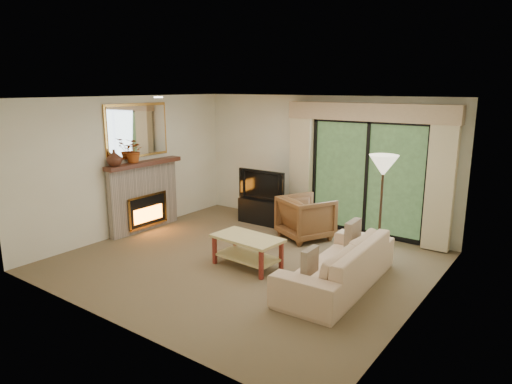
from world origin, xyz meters
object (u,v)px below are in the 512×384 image
Objects in this scene: media_console at (264,211)px; coffee_table at (247,252)px; armchair at (306,218)px; sofa at (337,263)px.

coffee_table is (1.14, -2.10, -0.01)m from media_console.
armchair is at bearing -17.36° from media_console.
coffee_table is (-1.45, -0.19, -0.09)m from sofa.
sofa is at bearing -37.29° from media_console.
armchair reaches higher than coffee_table.
media_console is 1.25m from armchair.
media_console is at bearing 122.54° from coffee_table.
coffee_table is (-0.05, -1.75, -0.15)m from armchair.
armchair reaches higher than sofa.
media_console reaches higher than coffee_table.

